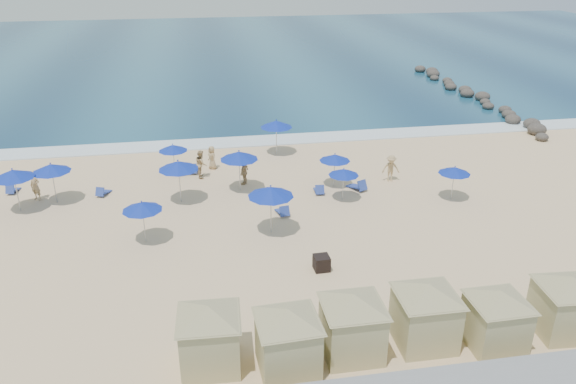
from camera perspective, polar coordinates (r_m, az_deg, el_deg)
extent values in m
plane|color=beige|center=(29.46, -2.45, -4.65)|extent=(160.00, 160.00, 0.00)
cube|color=navy|center=(81.94, -7.61, 13.91)|extent=(160.00, 80.00, 0.06)
cube|color=white|center=(43.62, -5.11, 5.09)|extent=(160.00, 2.50, 0.08)
ellipsoid|color=#302B28|center=(48.10, 24.39, 5.11)|extent=(1.00, 1.00, 0.65)
ellipsoid|color=#302B28|center=(49.51, 23.97, 5.84)|extent=(1.48, 1.48, 0.96)
ellipsoid|color=#302B28|center=(50.96, 23.54, 6.37)|extent=(1.40, 1.40, 0.91)
ellipsoid|color=#302B28|center=(51.74, 21.88, 6.86)|extent=(1.32, 1.32, 0.86)
ellipsoid|color=#302B28|center=(53.22, 21.53, 7.33)|extent=(1.24, 1.24, 0.81)
ellipsoid|color=#302B28|center=(54.70, 21.19, 7.78)|extent=(1.16, 1.16, 0.75)
ellipsoid|color=#302B28|center=(55.54, 19.67, 8.21)|extent=(1.08, 1.08, 0.70)
ellipsoid|color=#302B28|center=(57.04, 19.39, 8.62)|extent=(1.00, 1.00, 0.65)
ellipsoid|color=#302B28|center=(58.51, 19.15, 9.15)|extent=(1.48, 1.48, 0.96)
ellipsoid|color=#302B28|center=(59.40, 17.75, 9.52)|extent=(1.40, 1.40, 0.91)
ellipsoid|color=#302B28|center=(60.92, 17.54, 9.87)|extent=(1.32, 1.32, 0.86)
ellipsoid|color=#302B28|center=(61.86, 16.22, 10.21)|extent=(1.24, 1.24, 0.81)
ellipsoid|color=#302B28|center=(63.39, 16.04, 10.52)|extent=(1.16, 1.16, 0.75)
ellipsoid|color=#302B28|center=(64.91, 15.88, 10.82)|extent=(1.08, 1.08, 0.70)
ellipsoid|color=#302B28|center=(65.90, 14.66, 11.12)|extent=(1.00, 1.00, 0.65)
ellipsoid|color=#302B28|center=(67.40, 14.54, 11.53)|extent=(1.48, 1.48, 0.96)
ellipsoid|color=#302B28|center=(68.94, 14.42, 11.79)|extent=(1.40, 1.40, 0.91)
ellipsoid|color=#302B28|center=(69.96, 13.28, 12.05)|extent=(1.32, 1.32, 0.86)
cube|color=black|center=(26.58, 3.43, -7.21)|extent=(0.75, 0.75, 0.72)
cube|color=#BFB582|center=(21.00, -7.92, -14.80)|extent=(2.16, 2.16, 2.06)
cube|color=tan|center=(20.38, -8.09, -12.53)|extent=(2.27, 2.27, 0.08)
pyramid|color=tan|center=(20.08, -8.17, -11.35)|extent=(4.52, 4.52, 0.52)
cube|color=#BFB582|center=(20.67, -0.02, -15.27)|extent=(2.16, 2.16, 2.06)
cube|color=tan|center=(20.04, -0.02, -12.99)|extent=(2.27, 2.27, 0.08)
pyramid|color=tan|center=(19.73, -0.02, -11.80)|extent=(4.50, 4.50, 0.51)
cube|color=#BFB582|center=(21.45, 6.52, -13.72)|extent=(2.09, 2.09, 2.09)
cube|color=tan|center=(20.83, 6.66, -11.45)|extent=(2.19, 2.19, 0.08)
pyramid|color=tan|center=(20.53, 6.73, -10.27)|extent=(4.57, 4.57, 0.52)
cube|color=#BFB582|center=(22.41, 13.71, -12.44)|extent=(2.13, 2.13, 2.11)
cube|color=tan|center=(21.81, 13.99, -10.20)|extent=(2.24, 2.24, 0.08)
pyramid|color=tan|center=(21.52, 14.13, -9.03)|extent=(4.63, 4.63, 0.53)
cube|color=#BFB582|center=(23.08, 20.31, -12.43)|extent=(1.99, 1.99, 1.96)
cube|color=tan|center=(22.54, 20.66, -10.41)|extent=(2.09, 2.09, 0.08)
pyramid|color=tan|center=(22.28, 20.85, -9.37)|extent=(4.29, 4.29, 0.49)
cube|color=#BFB582|center=(24.81, 26.25, -10.69)|extent=(2.16, 2.16, 2.03)
cube|color=tan|center=(24.29, 26.68, -8.70)|extent=(2.27, 2.27, 0.08)
pyramid|color=tan|center=(24.04, 26.91, -7.67)|extent=(4.44, 4.44, 0.51)
cylinder|color=#A5A8AD|center=(35.41, -25.80, -0.18)|extent=(0.05, 0.05, 2.08)
cone|color=#0E27A0|center=(34.97, -26.16, 1.67)|extent=(2.30, 2.30, 0.49)
sphere|color=#0E27A0|center=(34.87, -26.25, 2.12)|extent=(0.09, 0.09, 0.09)
cylinder|color=#A5A8AD|center=(35.69, -22.64, 0.50)|extent=(0.05, 0.05, 2.00)
cone|color=#0E27A0|center=(35.27, -22.94, 2.27)|extent=(2.21, 2.21, 0.47)
sphere|color=#0E27A0|center=(35.17, -23.02, 2.71)|extent=(0.08, 0.08, 0.08)
cylinder|color=#A5A8AD|center=(29.57, -14.40, -3.31)|extent=(0.05, 0.05, 1.84)
cone|color=#0E27A0|center=(29.10, -14.62, -1.41)|extent=(2.03, 2.03, 0.44)
sphere|color=#0E27A0|center=(28.99, -14.67, -0.93)|extent=(0.08, 0.08, 0.08)
cylinder|color=#A5A8AD|center=(37.80, -11.49, 2.97)|extent=(0.05, 0.05, 1.71)
cone|color=#0E27A0|center=(37.45, -11.62, 4.42)|extent=(1.89, 1.89, 0.41)
sphere|color=#0E27A0|center=(37.37, -11.65, 4.78)|extent=(0.07, 0.07, 0.07)
cylinder|color=#A5A8AD|center=(33.61, -10.92, 0.69)|extent=(0.06, 0.06, 2.12)
cone|color=#0E27A0|center=(33.14, -11.09, 2.69)|extent=(2.34, 2.34, 0.50)
sphere|color=#0E27A0|center=(33.03, -11.13, 3.18)|extent=(0.09, 0.09, 0.09)
cylinder|color=#A5A8AD|center=(29.44, -1.74, -2.25)|extent=(0.06, 0.06, 2.18)
cone|color=#0E27A0|center=(28.90, -1.77, 0.05)|extent=(2.41, 2.41, 0.52)
sphere|color=#0E27A0|center=(28.77, -1.78, 0.62)|extent=(0.09, 0.09, 0.09)
cylinder|color=#A5A8AD|center=(34.65, -4.93, 1.78)|extent=(0.06, 0.06, 2.12)
cone|color=#0E27A0|center=(34.20, -5.00, 3.73)|extent=(2.34, 2.34, 0.50)
sphere|color=#0E27A0|center=(34.10, -5.02, 4.21)|extent=(0.09, 0.09, 0.09)
cylinder|color=#A5A8AD|center=(35.34, 4.73, 1.93)|extent=(0.05, 0.05, 1.76)
cone|color=#0E27A0|center=(34.96, 4.78, 3.51)|extent=(1.94, 1.94, 0.42)
sphere|color=#0E27A0|center=(34.87, 4.80, 3.90)|extent=(0.07, 0.07, 0.07)
cylinder|color=#A5A8AD|center=(40.72, -1.18, 5.28)|extent=(0.05, 0.05, 2.08)
cone|color=#0E27A0|center=(40.34, -1.19, 6.93)|extent=(2.30, 2.30, 0.49)
sphere|color=#0E27A0|center=(40.26, -1.20, 7.34)|extent=(0.09, 0.09, 0.09)
cylinder|color=#A5A8AD|center=(33.47, 5.62, 0.49)|extent=(0.04, 0.04, 1.64)
cone|color=#0E27A0|center=(33.10, 5.68, 2.03)|extent=(1.82, 1.82, 0.39)
sphere|color=#0E27A0|center=(33.01, 5.70, 2.42)|extent=(0.07, 0.07, 0.07)
cylinder|color=#A5A8AD|center=(34.80, 16.38, 0.59)|extent=(0.05, 0.05, 1.71)
cone|color=#0E27A0|center=(34.43, 16.57, 2.13)|extent=(1.89, 1.89, 0.41)
sphere|color=#0E27A0|center=(34.34, 16.62, 2.52)|extent=(0.07, 0.07, 0.07)
cube|color=#2A419C|center=(38.58, -26.11, 0.21)|extent=(0.64, 1.13, 0.30)
cube|color=#2A419C|center=(38.13, -26.42, 0.23)|extent=(0.54, 0.36, 0.52)
cube|color=#2A419C|center=(36.13, -18.18, 0.00)|extent=(0.88, 1.21, 0.30)
cube|color=#2A419C|center=(35.68, -18.58, 0.03)|extent=(0.59, 0.47, 0.53)
cube|color=#2A419C|center=(38.28, -9.53, 2.31)|extent=(0.79, 1.37, 0.36)
cube|color=#2A419C|center=(37.69, -9.67, 2.37)|extent=(0.65, 0.44, 0.63)
cube|color=#2A419C|center=(31.87, -0.62, -1.96)|extent=(0.73, 1.24, 0.32)
cube|color=#2A419C|center=(31.35, -0.34, -1.95)|extent=(0.59, 0.40, 0.57)
cube|color=#2A419C|center=(34.66, 3.13, 0.22)|extent=(0.63, 1.19, 0.32)
cube|color=#2A419C|center=(34.13, 3.25, 0.25)|extent=(0.56, 0.36, 0.56)
cube|color=#2A419C|center=(35.32, 6.96, 0.58)|extent=(1.10, 1.44, 0.36)
cube|color=#2A419C|center=(34.84, 7.56, 0.68)|extent=(0.71, 0.58, 0.63)
imported|color=tan|center=(36.53, -24.29, 0.60)|extent=(0.80, 0.73, 1.84)
imported|color=tan|center=(37.04, -8.80, 2.84)|extent=(0.73, 0.92, 1.83)
imported|color=tan|center=(35.64, -4.46, 2.03)|extent=(0.85, 1.03, 1.64)
imported|color=tan|center=(36.61, 10.41, 2.39)|extent=(1.19, 0.77, 1.74)
imported|color=tan|center=(38.39, -7.73, 3.50)|extent=(0.77, 0.92, 1.60)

